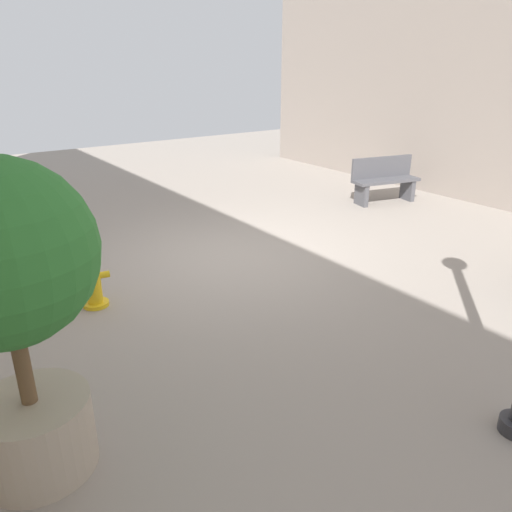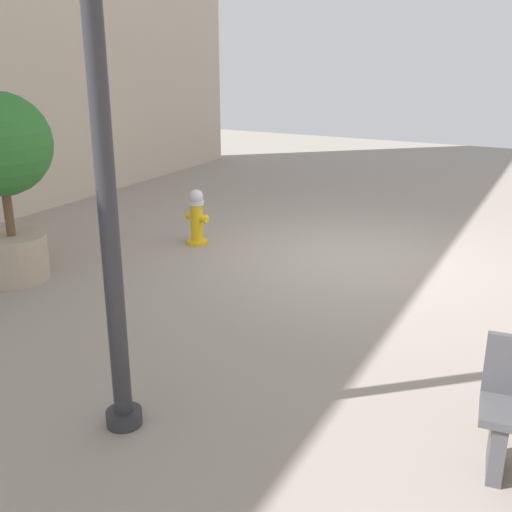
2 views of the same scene
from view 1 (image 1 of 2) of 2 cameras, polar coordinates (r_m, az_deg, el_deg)
name	(u,v)px [view 1 (image 1 of 2)]	position (r m, az deg, el deg)	size (l,w,h in m)	color
ground_plane	(234,256)	(7.72, -2.56, -0.02)	(23.40, 23.40, 0.00)	gray
fire_hydrant	(92,275)	(6.34, -18.35, -2.08)	(0.41, 0.39, 0.83)	gold
bench_near	(384,180)	(10.99, 14.56, 8.53)	(1.53, 0.77, 0.95)	#4C4C51
planter_tree	(7,289)	(3.58, -26.76, -3.42)	(1.23, 1.23, 2.33)	tan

